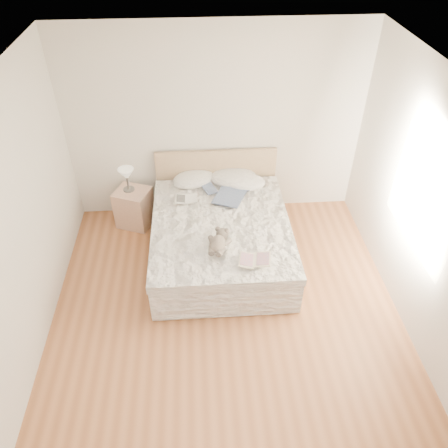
# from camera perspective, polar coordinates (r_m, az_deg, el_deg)

# --- Properties ---
(floor) EXTENTS (4.00, 4.50, 0.00)m
(floor) POSITION_cam_1_polar(r_m,az_deg,el_deg) (5.08, 0.44, -13.02)
(floor) COLOR brown
(floor) RESTS_ON ground
(ceiling) EXTENTS (4.00, 4.50, 0.00)m
(ceiling) POSITION_cam_1_polar(r_m,az_deg,el_deg) (3.38, 0.68, 16.31)
(ceiling) COLOR silver
(ceiling) RESTS_ON ground
(wall_back) EXTENTS (4.00, 0.02, 2.70)m
(wall_back) POSITION_cam_1_polar(r_m,az_deg,el_deg) (5.98, -1.14, 12.75)
(wall_back) COLOR beige
(wall_back) RESTS_ON ground
(wall_left) EXTENTS (0.02, 4.50, 2.70)m
(wall_left) POSITION_cam_1_polar(r_m,az_deg,el_deg) (4.45, -26.14, -2.38)
(wall_left) COLOR beige
(wall_left) RESTS_ON ground
(wall_right) EXTENTS (0.02, 4.50, 2.70)m
(wall_right) POSITION_cam_1_polar(r_m,az_deg,el_deg) (4.67, 25.83, -0.13)
(wall_right) COLOR beige
(wall_right) RESTS_ON ground
(window) EXTENTS (0.02, 1.30, 1.10)m
(window) POSITION_cam_1_polar(r_m,az_deg,el_deg) (4.81, 24.60, 3.04)
(window) COLOR white
(window) RESTS_ON wall_right
(bed) EXTENTS (1.72, 2.14, 1.00)m
(bed) POSITION_cam_1_polar(r_m,az_deg,el_deg) (5.68, -0.44, -1.57)
(bed) COLOR tan
(bed) RESTS_ON floor
(nightstand) EXTENTS (0.57, 0.54, 0.56)m
(nightstand) POSITION_cam_1_polar(r_m,az_deg,el_deg) (6.33, -11.66, 2.12)
(nightstand) COLOR tan
(nightstand) RESTS_ON floor
(table_lamp) EXTENTS (0.26, 0.26, 0.34)m
(table_lamp) POSITION_cam_1_polar(r_m,az_deg,el_deg) (6.08, -12.61, 6.25)
(table_lamp) COLOR #524E47
(table_lamp) RESTS_ON nightstand
(pillow_left) EXTENTS (0.72, 0.63, 0.18)m
(pillow_left) POSITION_cam_1_polar(r_m,az_deg,el_deg) (6.17, -4.02, 5.91)
(pillow_left) COLOR silver
(pillow_left) RESTS_ON bed
(pillow_middle) EXTENTS (0.66, 0.47, 0.20)m
(pillow_middle) POSITION_cam_1_polar(r_m,az_deg,el_deg) (6.18, 1.24, 6.11)
(pillow_middle) COLOR silver
(pillow_middle) RESTS_ON bed
(pillow_right) EXTENTS (0.59, 0.44, 0.16)m
(pillow_right) POSITION_cam_1_polar(r_m,az_deg,el_deg) (6.09, 2.83, 5.50)
(pillow_right) COLOR white
(pillow_right) RESTS_ON bed
(blouse) EXTENTS (0.76, 0.78, 0.02)m
(blouse) POSITION_cam_1_polar(r_m,az_deg,el_deg) (5.85, 0.89, 3.87)
(blouse) COLOR #3B4869
(blouse) RESTS_ON bed
(photo_book) EXTENTS (0.30, 0.21, 0.02)m
(photo_book) POSITION_cam_1_polar(r_m,az_deg,el_deg) (5.79, -4.93, 3.24)
(photo_book) COLOR white
(photo_book) RESTS_ON bed
(childrens_book) EXTENTS (0.40, 0.31, 0.02)m
(childrens_book) POSITION_cam_1_polar(r_m,az_deg,el_deg) (4.89, 4.04, -4.73)
(childrens_book) COLOR beige
(childrens_book) RESTS_ON bed
(teddy_bear) EXTENTS (0.33, 0.40, 0.18)m
(teddy_bear) POSITION_cam_1_polar(r_m,az_deg,el_deg) (4.99, -0.86, -3.16)
(teddy_bear) COLOR #655950
(teddy_bear) RESTS_ON bed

